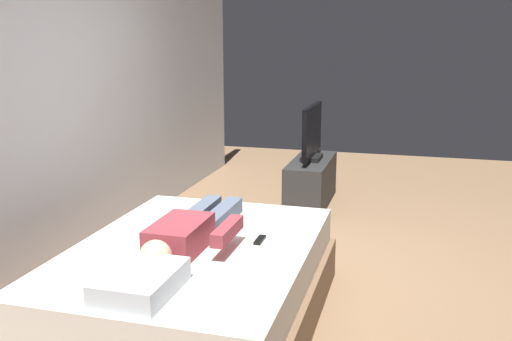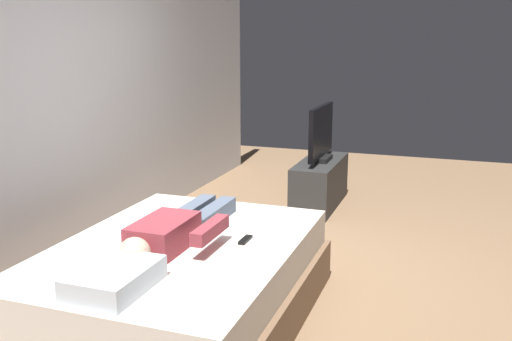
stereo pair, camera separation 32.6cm
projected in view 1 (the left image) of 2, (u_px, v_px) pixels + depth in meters
ground_plane at (310, 281)px, 4.25m from camera, size 10.00×10.00×0.00m
back_wall at (96, 84)px, 4.82m from camera, size 6.40×0.10×2.80m
bed at (195, 287)px, 3.54m from camera, size 2.03×1.49×0.54m
pillow at (141, 282)px, 2.81m from camera, size 0.48×0.34×0.12m
person at (190, 231)px, 3.49m from camera, size 1.26×0.46×0.18m
remote at (260, 240)px, 3.54m from camera, size 0.15×0.04×0.02m
tv_stand at (311, 182)px, 6.16m from camera, size 1.10×0.40×0.50m
tv at (312, 134)px, 6.03m from camera, size 0.88×0.20×0.59m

